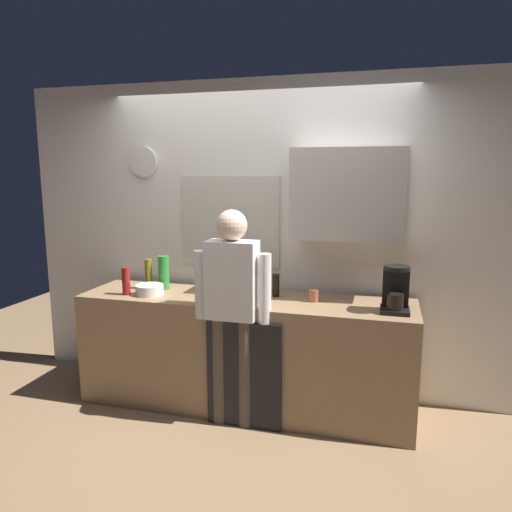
{
  "coord_description": "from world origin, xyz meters",
  "views": [
    {
      "loc": [
        1.04,
        -3.13,
        1.86
      ],
      "look_at": [
        0.11,
        0.25,
        1.23
      ],
      "focal_mm": 33.4,
      "sensor_mm": 36.0,
      "label": 1
    }
  ],
  "objects_px": {
    "cup_terracotta_mug": "(314,295)",
    "cup_yellow_cup": "(260,286)",
    "dish_soap": "(260,294)",
    "person_at_sink": "(232,301)",
    "bottle_dark_sauce": "(276,285)",
    "bottle_olive_oil": "(149,274)",
    "bottle_red_vinegar": "(126,281)",
    "bottle_clear_soda": "(164,273)",
    "bottle_amber_beer": "(229,281)",
    "coffee_maker": "(396,291)",
    "mixing_bowl": "(150,290)"
  },
  "relations": [
    {
      "from": "cup_terracotta_mug",
      "to": "cup_yellow_cup",
      "type": "xyz_separation_m",
      "value": [
        -0.48,
        0.19,
        -0.0
      ]
    },
    {
      "from": "bottle_red_vinegar",
      "to": "coffee_maker",
      "type": "bearing_deg",
      "value": 2.37
    },
    {
      "from": "cup_yellow_cup",
      "to": "bottle_clear_soda",
      "type": "bearing_deg",
      "value": -169.93
    },
    {
      "from": "coffee_maker",
      "to": "person_at_sink",
      "type": "distance_m",
      "value": 1.15
    },
    {
      "from": "bottle_dark_sauce",
      "to": "mixing_bowl",
      "type": "height_order",
      "value": "bottle_dark_sauce"
    },
    {
      "from": "cup_terracotta_mug",
      "to": "bottle_red_vinegar",
      "type": "bearing_deg",
      "value": -172.44
    },
    {
      "from": "bottle_amber_beer",
      "to": "cup_yellow_cup",
      "type": "bearing_deg",
      "value": 45.75
    },
    {
      "from": "bottle_olive_oil",
      "to": "mixing_bowl",
      "type": "distance_m",
      "value": 0.21
    },
    {
      "from": "bottle_amber_beer",
      "to": "dish_soap",
      "type": "relative_size",
      "value": 1.28
    },
    {
      "from": "bottle_clear_soda",
      "to": "person_at_sink",
      "type": "bearing_deg",
      "value": -28.19
    },
    {
      "from": "bottle_red_vinegar",
      "to": "bottle_clear_soda",
      "type": "distance_m",
      "value": 0.32
    },
    {
      "from": "bottle_olive_oil",
      "to": "mixing_bowl",
      "type": "relative_size",
      "value": 1.14
    },
    {
      "from": "cup_terracotta_mug",
      "to": "mixing_bowl",
      "type": "bearing_deg",
      "value": -173.45
    },
    {
      "from": "bottle_dark_sauce",
      "to": "bottle_olive_oil",
      "type": "bearing_deg",
      "value": -177.59
    },
    {
      "from": "bottle_clear_soda",
      "to": "mixing_bowl",
      "type": "height_order",
      "value": "bottle_clear_soda"
    },
    {
      "from": "cup_yellow_cup",
      "to": "dish_soap",
      "type": "xyz_separation_m",
      "value": [
        0.1,
        -0.37,
        0.04
      ]
    },
    {
      "from": "dish_soap",
      "to": "cup_terracotta_mug",
      "type": "bearing_deg",
      "value": 25.15
    },
    {
      "from": "dish_soap",
      "to": "person_at_sink",
      "type": "height_order",
      "value": "person_at_sink"
    },
    {
      "from": "coffee_maker",
      "to": "bottle_olive_oil",
      "type": "bearing_deg",
      "value": 176.17
    },
    {
      "from": "bottle_olive_oil",
      "to": "dish_soap",
      "type": "distance_m",
      "value": 1.04
    },
    {
      "from": "bottle_clear_soda",
      "to": "cup_terracotta_mug",
      "type": "bearing_deg",
      "value": -2.33
    },
    {
      "from": "bottle_amber_beer",
      "to": "mixing_bowl",
      "type": "bearing_deg",
      "value": -167.41
    },
    {
      "from": "dish_soap",
      "to": "person_at_sink",
      "type": "xyz_separation_m",
      "value": [
        -0.17,
        -0.16,
        -0.02
      ]
    },
    {
      "from": "bottle_dark_sauce",
      "to": "dish_soap",
      "type": "height_order",
      "value": "same"
    },
    {
      "from": "cup_yellow_cup",
      "to": "coffee_maker",
      "type": "bearing_deg",
      "value": -15.89
    },
    {
      "from": "cup_terracotta_mug",
      "to": "cup_yellow_cup",
      "type": "distance_m",
      "value": 0.51
    },
    {
      "from": "bottle_red_vinegar",
      "to": "dish_soap",
      "type": "bearing_deg",
      "value": 1.05
    },
    {
      "from": "bottle_red_vinegar",
      "to": "person_at_sink",
      "type": "bearing_deg",
      "value": -8.68
    },
    {
      "from": "coffee_maker",
      "to": "cup_yellow_cup",
      "type": "distance_m",
      "value": 1.11
    },
    {
      "from": "bottle_amber_beer",
      "to": "bottle_red_vinegar",
      "type": "bearing_deg",
      "value": -166.95
    },
    {
      "from": "bottle_olive_oil",
      "to": "cup_yellow_cup",
      "type": "bearing_deg",
      "value": 10.53
    },
    {
      "from": "coffee_maker",
      "to": "cup_yellow_cup",
      "type": "relative_size",
      "value": 3.88
    },
    {
      "from": "mixing_bowl",
      "to": "bottle_olive_oil",
      "type": "bearing_deg",
      "value": 119.3
    },
    {
      "from": "bottle_olive_oil",
      "to": "bottle_dark_sauce",
      "type": "xyz_separation_m",
      "value": [
        1.08,
        0.05,
        -0.04
      ]
    },
    {
      "from": "bottle_red_vinegar",
      "to": "bottle_olive_oil",
      "type": "xyz_separation_m",
      "value": [
        0.08,
        0.22,
        0.01
      ]
    },
    {
      "from": "bottle_red_vinegar",
      "to": "cup_yellow_cup",
      "type": "height_order",
      "value": "bottle_red_vinegar"
    },
    {
      "from": "bottle_amber_beer",
      "to": "bottle_dark_sauce",
      "type": "height_order",
      "value": "bottle_amber_beer"
    },
    {
      "from": "bottle_amber_beer",
      "to": "mixing_bowl",
      "type": "relative_size",
      "value": 1.05
    },
    {
      "from": "bottle_amber_beer",
      "to": "dish_soap",
      "type": "xyz_separation_m",
      "value": [
        0.3,
        -0.17,
        -0.04
      ]
    },
    {
      "from": "dish_soap",
      "to": "coffee_maker",
      "type": "bearing_deg",
      "value": 3.87
    },
    {
      "from": "bottle_dark_sauce",
      "to": "cup_yellow_cup",
      "type": "height_order",
      "value": "bottle_dark_sauce"
    },
    {
      "from": "bottle_clear_soda",
      "to": "bottle_dark_sauce",
      "type": "xyz_separation_m",
      "value": [
        0.95,
        0.02,
        -0.05
      ]
    },
    {
      "from": "cup_terracotta_mug",
      "to": "person_at_sink",
      "type": "relative_size",
      "value": 0.06
    },
    {
      "from": "bottle_olive_oil",
      "to": "dish_soap",
      "type": "height_order",
      "value": "bottle_olive_oil"
    },
    {
      "from": "coffee_maker",
      "to": "mixing_bowl",
      "type": "bearing_deg",
      "value": -178.83
    },
    {
      "from": "cup_yellow_cup",
      "to": "mixing_bowl",
      "type": "bearing_deg",
      "value": -157.42
    },
    {
      "from": "bottle_amber_beer",
      "to": "dish_soap",
      "type": "height_order",
      "value": "bottle_amber_beer"
    },
    {
      "from": "mixing_bowl",
      "to": "bottle_clear_soda",
      "type": "bearing_deg",
      "value": 81.87
    },
    {
      "from": "bottle_clear_soda",
      "to": "mixing_bowl",
      "type": "bearing_deg",
      "value": -98.13
    },
    {
      "from": "bottle_olive_oil",
      "to": "bottle_clear_soda",
      "type": "xyz_separation_m",
      "value": [
        0.12,
        0.03,
        0.01
      ]
    }
  ]
}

